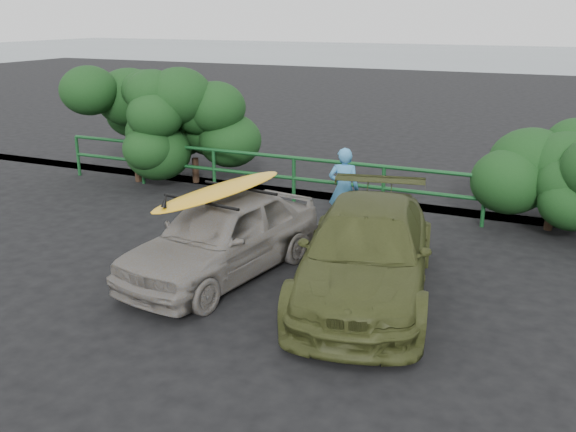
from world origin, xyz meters
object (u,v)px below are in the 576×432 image
Objects in this scene: guardrail at (337,184)px; man at (344,189)px; sedan at (222,236)px; surfboard at (221,190)px; olive_vehicle at (366,252)px.

man is at bearing -64.80° from guardrail.
sedan is 0.74m from surfboard.
sedan is at bearing 0.00° from surfboard.
surfboard is (-0.37, -4.16, 0.86)m from guardrail.
guardrail is 3.10× the size of olive_vehicle.
surfboard is (-0.95, -2.91, 0.59)m from man.
olive_vehicle is at bearing -64.18° from guardrail.
guardrail is 8.82× the size of man.
olive_vehicle is at bearing 103.19° from man.
sedan reaches higher than guardrail.
olive_vehicle is (2.27, 0.23, 0.01)m from sedan.
guardrail is at bearing 103.93° from olive_vehicle.
guardrail is 4.37m from olive_vehicle.
man is 3.12m from surfboard.
guardrail is at bearing -77.72° from man.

